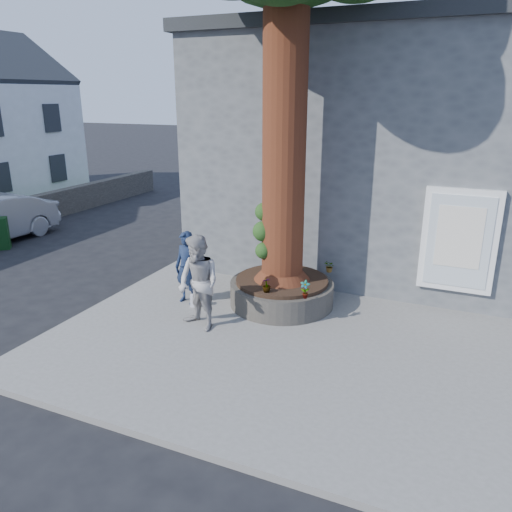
% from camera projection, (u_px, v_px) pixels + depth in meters
% --- Properties ---
extents(ground, '(120.00, 120.00, 0.00)m').
position_uv_depth(ground, '(207.00, 340.00, 9.84)').
color(ground, black).
rests_on(ground, ground).
extents(pavement, '(9.00, 8.00, 0.12)m').
position_uv_depth(pavement, '(296.00, 330.00, 10.12)').
color(pavement, slate).
rests_on(pavement, ground).
extents(yellow_line, '(0.10, 30.00, 0.01)m').
position_uv_depth(yellow_line, '(115.00, 298.00, 11.87)').
color(yellow_line, yellow).
rests_on(yellow_line, ground).
extents(stone_shop, '(10.30, 8.30, 6.30)m').
position_uv_depth(stone_shop, '(404.00, 148.00, 14.17)').
color(stone_shop, '#515456').
rests_on(stone_shop, ground).
extents(planter, '(2.30, 2.30, 0.60)m').
position_uv_depth(planter, '(282.00, 292.00, 11.14)').
color(planter, black).
rests_on(planter, pavement).
extents(man, '(0.64, 0.46, 1.65)m').
position_uv_depth(man, '(187.00, 268.00, 11.08)').
color(man, '#16223E').
rests_on(man, pavement).
extents(woman, '(1.13, 1.01, 1.92)m').
position_uv_depth(woman, '(199.00, 283.00, 9.80)').
color(woman, '#A29E9B').
rests_on(woman, pavement).
extents(shopping_bag, '(0.23, 0.19, 0.28)m').
position_uv_depth(shopping_bag, '(195.00, 301.00, 11.05)').
color(shopping_bag, white).
rests_on(shopping_bag, pavement).
extents(plant_a, '(0.21, 0.16, 0.38)m').
position_uv_depth(plant_a, '(305.00, 290.00, 9.94)').
color(plant_a, gray).
rests_on(plant_a, planter).
extents(plant_b, '(0.25, 0.26, 0.36)m').
position_uv_depth(plant_b, '(270.00, 257.00, 11.97)').
color(plant_b, gray).
rests_on(plant_b, planter).
extents(plant_c, '(0.24, 0.24, 0.31)m').
position_uv_depth(plant_c, '(267.00, 285.00, 10.27)').
color(plant_c, gray).
rests_on(plant_c, planter).
extents(plant_d, '(0.33, 0.32, 0.27)m').
position_uv_depth(plant_d, '(330.00, 266.00, 11.42)').
color(plant_d, gray).
rests_on(plant_d, planter).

